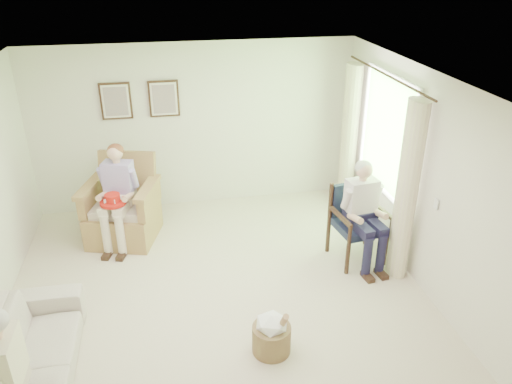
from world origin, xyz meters
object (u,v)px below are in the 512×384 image
Objects in this scene: wood_armchair at (357,219)px; person_wicker at (118,189)px; hatbox at (272,333)px; red_hat at (113,200)px; wicker_armchair at (123,213)px; sofa at (23,367)px; person_dark at (364,207)px.

wood_armchair is 0.71× the size of person_wicker.
red_hat is at bearing 125.76° from hatbox.
wood_armchair reaches higher than red_hat.
wicker_armchair is at bearing 152.75° from wood_armchair.
sofa is 1.51× the size of person_wicker.
wicker_armchair reaches higher than red_hat.
wood_armchair is 0.31m from person_dark.
wicker_armchair is 2.02× the size of hatbox.
wicker_armchair is at bearing -15.83° from sofa.
person_wicker is at bearing -16.73° from sofa.
person_dark reaches higher than wood_armchair.
sofa is 2.77m from person_wicker.
wicker_armchair reaches higher than wood_armchair.
person_wicker reaches higher than hatbox.
hatbox is (2.38, 0.09, -0.08)m from sofa.
sofa is at bearing -89.63° from wicker_armchair.
sofa is 1.55× the size of person_dark.
person_dark is at bearing -98.05° from wood_armchair.
person_wicker is (-0.00, -0.16, 0.47)m from wicker_armchair.
person_wicker reaches higher than sofa.
person_wicker is 3.04m from hatbox.
person_dark is 3.32m from red_hat.
wood_armchair is (3.12, -1.09, 0.17)m from wicker_armchair.
wood_armchair is 3.27m from person_wicker.
wicker_armchair reaches higher than sofa.
sofa is at bearing -106.39° from red_hat.
sofa is at bearing -177.84° from hatbox.
red_hat is at bearing -94.81° from person_wicker.
wicker_armchair is at bearing 106.20° from person_wicker.
red_hat is 2.92m from hatbox.
sofa is at bearing -164.80° from wood_armchair.
person_wicker is (0.78, 2.60, 0.54)m from sofa.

